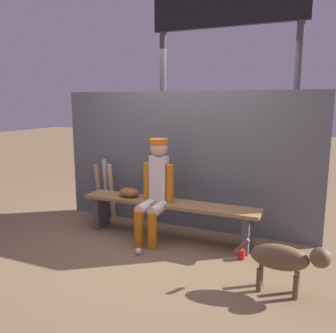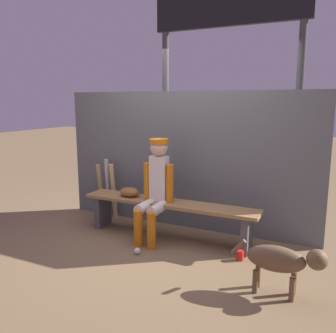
# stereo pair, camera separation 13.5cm
# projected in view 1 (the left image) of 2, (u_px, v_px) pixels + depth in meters

# --- Properties ---
(ground_plane) EXTENTS (30.00, 30.00, 0.00)m
(ground_plane) POSITION_uv_depth(u_px,v_px,m) (168.00, 238.00, 4.55)
(ground_plane) COLOR brown
(chainlink_fence) EXTENTS (3.64, 0.03, 1.86)m
(chainlink_fence) POSITION_uv_depth(u_px,v_px,m) (182.00, 161.00, 4.81)
(chainlink_fence) COLOR #595E63
(chainlink_fence) RESTS_ON ground_plane
(dugout_bench) EXTENTS (2.32, 0.36, 0.48)m
(dugout_bench) POSITION_uv_depth(u_px,v_px,m) (168.00, 210.00, 4.48)
(dugout_bench) COLOR olive
(dugout_bench) RESTS_ON ground_plane
(player_seated) EXTENTS (0.41, 0.55, 1.28)m
(player_seated) POSITION_uv_depth(u_px,v_px,m) (155.00, 186.00, 4.37)
(player_seated) COLOR silver
(player_seated) RESTS_ON ground_plane
(baseball_glove) EXTENTS (0.28, 0.20, 0.12)m
(baseball_glove) POSITION_uv_depth(u_px,v_px,m) (129.00, 192.00, 4.67)
(baseball_glove) COLOR brown
(baseball_glove) RESTS_ON dugout_bench
(bat_wood_natural) EXTENTS (0.07, 0.16, 0.84)m
(bat_wood_natural) POSITION_uv_depth(u_px,v_px,m) (112.00, 192.00, 5.19)
(bat_wood_natural) COLOR tan
(bat_wood_natural) RESTS_ON ground_plane
(bat_aluminum_silver) EXTENTS (0.08, 0.15, 0.89)m
(bat_aluminum_silver) POSITION_uv_depth(u_px,v_px,m) (106.00, 189.00, 5.25)
(bat_aluminum_silver) COLOR #B7B7BC
(bat_aluminum_silver) RESTS_ON ground_plane
(bat_wood_tan) EXTENTS (0.09, 0.17, 0.81)m
(bat_wood_tan) POSITION_uv_depth(u_px,v_px,m) (99.00, 191.00, 5.29)
(bat_wood_tan) COLOR tan
(bat_wood_tan) RESTS_ON ground_plane
(baseball) EXTENTS (0.07, 0.07, 0.07)m
(baseball) POSITION_uv_depth(u_px,v_px,m) (138.00, 251.00, 4.05)
(baseball) COLOR white
(baseball) RESTS_ON ground_plane
(cup_on_ground) EXTENTS (0.08, 0.08, 0.11)m
(cup_on_ground) POSITION_uv_depth(u_px,v_px,m) (241.00, 254.00, 3.92)
(cup_on_ground) COLOR red
(cup_on_ground) RESTS_ON ground_plane
(cup_on_bench) EXTENTS (0.08, 0.08, 0.11)m
(cup_on_bench) POSITION_uv_depth(u_px,v_px,m) (149.00, 194.00, 4.59)
(cup_on_bench) COLOR #1E47AD
(cup_on_bench) RESTS_ON dugout_bench
(scoreboard) EXTENTS (2.45, 0.27, 3.93)m
(scoreboard) POSITION_uv_depth(u_px,v_px,m) (231.00, 21.00, 4.84)
(scoreboard) COLOR #3F3F42
(scoreboard) RESTS_ON ground_plane
(dog) EXTENTS (0.84, 0.20, 0.49)m
(dog) POSITION_uv_depth(u_px,v_px,m) (286.00, 259.00, 3.18)
(dog) COLOR brown
(dog) RESTS_ON ground_plane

